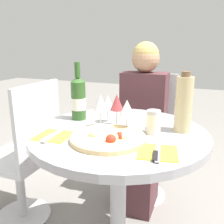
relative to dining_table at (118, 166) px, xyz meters
The scene contains 14 objects.
dining_table is the anchor object (origin of this frame).
chair_behind_diner 0.76m from the dining_table, 93.51° to the left, with size 0.42×0.42×0.96m.
seated_diner 0.61m from the dining_table, 94.34° to the left, with size 0.32×0.40×1.20m.
chair_empty_side 0.70m from the dining_table, behind, with size 0.42×0.42×0.96m.
pizza_large 0.24m from the dining_table, 88.73° to the right, with size 0.33×0.33×0.05m.
wine_bottle 0.42m from the dining_table, 159.49° to the left, with size 0.08×0.08×0.31m.
tall_carafe 0.44m from the dining_table, 19.70° to the left, with size 0.08×0.08×0.28m.
sugar_shaker 0.29m from the dining_table, ahead, with size 0.07×0.07×0.11m.
wine_glass_front_left 0.33m from the dining_table, behind, with size 0.07×0.07×0.17m.
wine_glass_back_left 0.33m from the dining_table, 132.90° to the left, with size 0.07×0.07×0.14m.
wine_glass_front_right 0.30m from the dining_table, 19.16° to the left, with size 0.08×0.08×0.15m.
wine_glass_center 0.31m from the dining_table, 118.10° to the left, with size 0.07×0.07×0.16m.
place_setting_left 0.36m from the dining_table, 143.90° to the right, with size 0.16×0.19×0.01m.
place_setting_right 0.35m from the dining_table, 39.75° to the right, with size 0.17×0.19×0.01m.
Camera 1 is at (0.38, -1.07, 1.18)m, focal length 40.00 mm.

